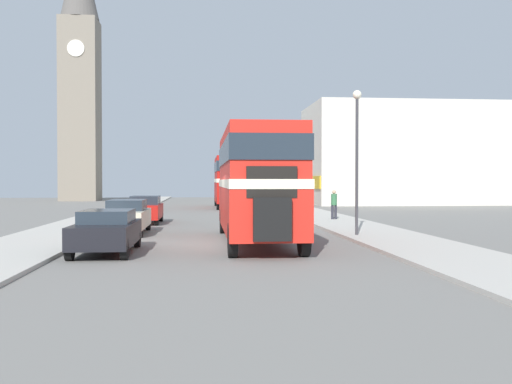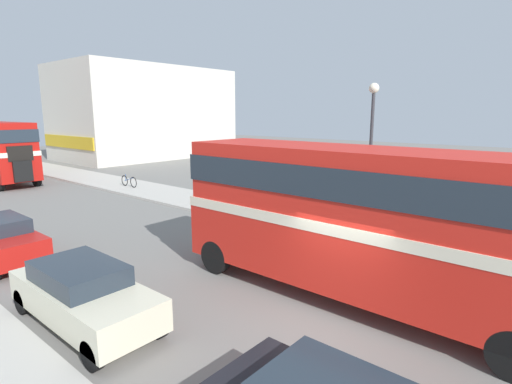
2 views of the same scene
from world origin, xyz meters
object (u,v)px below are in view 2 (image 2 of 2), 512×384
object	(u,v)px
car_parked_mid	(84,294)
car_parked_far	(1,239)
pedestrian_walking	(215,186)
street_lamp	(371,141)
double_decker_bus	(351,211)
bicycle_on_pavement	(129,181)

from	to	relation	value
car_parked_mid	car_parked_far	world-z (taller)	car_parked_far
car_parked_mid	pedestrian_walking	xyz separation A→B (m)	(10.79, 6.79, 0.29)
pedestrian_walking	street_lamp	distance (m)	9.93
car_parked_mid	car_parked_far	bearing A→B (deg)	88.19
street_lamp	car_parked_mid	bearing A→B (deg)	164.61
double_decker_bus	car_parked_mid	bearing A→B (deg)	142.31
bicycle_on_pavement	street_lamp	size ratio (longest dim) A/B	0.30
street_lamp	bicycle_on_pavement	bearing A→B (deg)	86.93
pedestrian_walking	bicycle_on_pavement	world-z (taller)	pedestrian_walking
double_decker_bus	pedestrian_walking	size ratio (longest dim) A/B	6.04
car_parked_mid	street_lamp	xyz separation A→B (m)	(9.53, -2.62, 3.19)
double_decker_bus	bicycle_on_pavement	world-z (taller)	double_decker_bus
bicycle_on_pavement	car_parked_far	bearing A→B (deg)	-140.10
pedestrian_walking	bicycle_on_pavement	bearing A→B (deg)	92.43
car_parked_far	street_lamp	world-z (taller)	street_lamp
car_parked_mid	pedestrian_walking	world-z (taller)	pedestrian_walking
car_parked_far	bicycle_on_pavement	size ratio (longest dim) A/B	2.27
car_parked_mid	car_parked_far	xyz separation A→B (m)	(0.19, 6.11, 0.00)
pedestrian_walking	street_lamp	xyz separation A→B (m)	(-1.26, -9.41, 2.90)
pedestrian_walking	double_decker_bus	bearing A→B (deg)	-116.87
car_parked_far	street_lamp	bearing A→B (deg)	-43.09
pedestrian_walking	street_lamp	size ratio (longest dim) A/B	0.28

